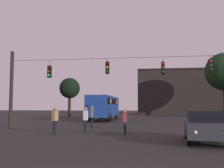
{
  "coord_description": "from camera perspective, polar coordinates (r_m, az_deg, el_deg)",
  "views": [
    {
      "loc": [
        1.44,
        -5.85,
        1.72
      ],
      "look_at": [
        -1.5,
        14.68,
        3.49
      ],
      "focal_mm": 42.59,
      "sensor_mm": 36.0,
      "label": 1
    }
  ],
  "objects": [
    {
      "name": "ground_plane",
      "position": [
        30.43,
        5.48,
        -8.08
      ],
      "size": [
        168.0,
        168.0,
        0.0
      ],
      "primitive_type": "plane",
      "color": "black",
      "rests_on": "ground"
    },
    {
      "name": "overhead_signal_span",
      "position": [
        20.27,
        4.04,
        0.42
      ],
      "size": [
        19.73,
        0.44,
        6.23
      ],
      "color": "black",
      "rests_on": "ground"
    },
    {
      "name": "city_bus",
      "position": [
        34.28,
        -1.72,
        -4.61
      ],
      "size": [
        2.59,
        11.01,
        3.0
      ],
      "color": "navy",
      "rests_on": "ground"
    },
    {
      "name": "car_near_right",
      "position": [
        13.79,
        19.24,
        -8.45
      ],
      "size": [
        2.18,
        4.46,
        1.52
      ],
      "color": "#2D2D33",
      "rests_on": "ground"
    },
    {
      "name": "pedestrian_crossing_left",
      "position": [
        16.57,
        2.79,
        -7.89
      ],
      "size": [
        0.26,
        0.37,
        1.52
      ],
      "color": "black",
      "rests_on": "ground"
    },
    {
      "name": "pedestrian_crossing_center",
      "position": [
        17.18,
        -12.14,
        -7.32
      ],
      "size": [
        0.34,
        0.42,
        1.69
      ],
      "color": "black",
      "rests_on": "ground"
    },
    {
      "name": "pedestrian_crossing_right",
      "position": [
        21.58,
        -4.34,
        -6.81
      ],
      "size": [
        0.34,
        0.42,
        1.73
      ],
      "color": "black",
      "rests_on": "ground"
    },
    {
      "name": "pedestrian_near_bus",
      "position": [
        17.4,
        -5.69,
        -7.35
      ],
      "size": [
        0.24,
        0.36,
        1.69
      ],
      "color": "black",
      "rests_on": "ground"
    },
    {
      "name": "pedestrian_trailing",
      "position": [
        21.2,
        2.89,
        -7.18
      ],
      "size": [
        0.34,
        0.42,
        1.54
      ],
      "color": "black",
      "rests_on": "ground"
    },
    {
      "name": "corner_building",
      "position": [
        58.25,
        13.87,
        -1.79
      ],
      "size": [
        16.51,
        8.37,
        9.38
      ],
      "color": "black",
      "rests_on": "ground"
    },
    {
      "name": "tree_left_silhouette",
      "position": [
        47.95,
        -9.08,
        -0.95
      ],
      "size": [
        3.66,
        3.66,
        6.82
      ],
      "color": "black",
      "rests_on": "ground"
    },
    {
      "name": "tree_behind_building",
      "position": [
        46.78,
        22.91,
        2.44
      ],
      "size": [
        6.11,
        6.11,
        10.44
      ],
      "color": "black",
      "rests_on": "ground"
    }
  ]
}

